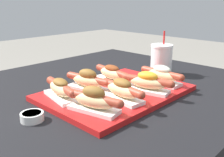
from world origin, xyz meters
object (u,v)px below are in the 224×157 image
hot_dog_1 (122,90)px  hot_dog_6 (112,73)px  hot_dog_5 (88,80)px  drink_cup (161,59)px  hot_dog_0 (94,100)px  serving_tray (116,93)px  hot_dog_4 (61,89)px  sauce_bowl (32,116)px  hot_dog_3 (162,75)px  hot_dog_2 (147,82)px

hot_dog_1 → hot_dog_6: (0.12, 0.16, -0.00)m
hot_dog_5 → drink_cup: size_ratio=0.99×
hot_dog_0 → drink_cup: size_ratio=0.98×
serving_tray → hot_dog_4: (-0.18, 0.08, 0.04)m
serving_tray → sauce_bowl: sauce_bowl is taller
hot_dog_3 → hot_dog_5: hot_dog_5 is taller
serving_tray → hot_dog_3: hot_dog_3 is taller
serving_tray → hot_dog_5: 0.11m
hot_dog_1 → hot_dog_6: size_ratio=1.00×
sauce_bowl → serving_tray: bearing=-5.6°
hot_dog_3 → hot_dog_6: (-0.12, 0.15, -0.00)m
hot_dog_0 → hot_dog_2: hot_dog_0 is taller
hot_dog_4 → hot_dog_5: (0.12, -0.00, 0.00)m
drink_cup → hot_dog_3: bearing=-145.7°
sauce_bowl → hot_dog_0: bearing=-38.0°
serving_tray → hot_dog_2: 0.12m
hot_dog_1 → hot_dog_5: bearing=94.5°
hot_dog_0 → drink_cup: drink_cup is taller
hot_dog_0 → hot_dog_4: hot_dog_0 is taller
serving_tray → hot_dog_1: hot_dog_1 is taller
hot_dog_3 → drink_cup: (0.16, 0.11, 0.02)m
hot_dog_2 → hot_dog_3: hot_dog_2 is taller
hot_dog_0 → hot_dog_6: size_ratio=0.99×
hot_dog_2 → hot_dog_4: 0.30m
hot_dog_3 → drink_cup: 0.19m
hot_dog_0 → hot_dog_3: hot_dog_0 is taller
hot_dog_1 → hot_dog_4: (-0.13, 0.15, -0.00)m
hot_dog_6 → hot_dog_5: bearing=-177.1°
hot_dog_2 → hot_dog_4: size_ratio=0.99×
hot_dog_3 → hot_dog_4: size_ratio=1.02×
hot_dog_5 → drink_cup: 0.41m
sauce_bowl → drink_cup: size_ratio=0.33×
hot_dog_4 → hot_dog_3: bearing=-22.2°
hot_dog_2 → hot_dog_6: hot_dog_2 is taller
serving_tray → sauce_bowl: 0.32m
hot_dog_5 → hot_dog_6: 0.13m
hot_dog_3 → sauce_bowl: bearing=168.3°
hot_dog_2 → hot_dog_5: (-0.13, 0.17, 0.00)m
hot_dog_6 → drink_cup: 0.28m
hot_dog_0 → sauce_bowl: 0.18m
hot_dog_0 → hot_dog_1: (0.12, 0.00, -0.00)m
hot_dog_2 → hot_dog_3: (0.12, 0.02, -0.00)m
hot_dog_3 → hot_dog_4: bearing=157.8°
hot_dog_1 → hot_dog_5: hot_dog_5 is taller
hot_dog_1 → hot_dog_2: (0.12, -0.01, 0.00)m
hot_dog_6 → sauce_bowl: bearing=-172.2°
hot_dog_0 → hot_dog_2: (0.24, -0.01, -0.00)m
drink_cup → hot_dog_2: bearing=-155.3°
drink_cup → hot_dog_4: bearing=175.7°
serving_tray → hot_dog_6: hot_dog_6 is taller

